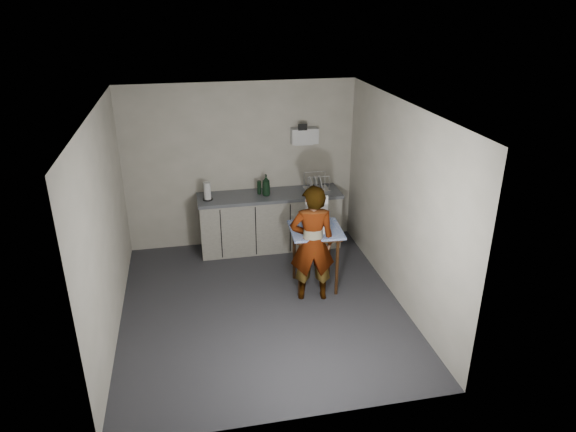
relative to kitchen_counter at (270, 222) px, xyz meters
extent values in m
plane|color=#2D2D33|center=(-0.40, -1.70, -0.43)|extent=(4.00, 4.00, 0.00)
cube|color=#B2AD9B|center=(-0.40, 0.29, 0.87)|extent=(3.60, 0.02, 2.60)
cube|color=#B2AD9B|center=(1.39, -1.70, 0.87)|extent=(0.02, 4.00, 2.60)
cube|color=#B2AD9B|center=(-2.19, -1.70, 0.87)|extent=(0.02, 4.00, 2.60)
cube|color=white|center=(-0.40, -1.70, 2.17)|extent=(3.60, 4.00, 0.01)
cube|color=black|center=(0.00, 0.00, -0.39)|extent=(2.20, 0.52, 0.08)
cube|color=#AEAA9B|center=(0.00, 0.00, 0.00)|extent=(2.20, 0.58, 0.86)
cube|color=#4F535A|center=(0.00, 0.00, 0.46)|extent=(2.24, 0.62, 0.05)
cube|color=black|center=(-0.80, -0.29, 0.00)|extent=(0.02, 0.01, 0.80)
cube|color=black|center=(-0.27, -0.29, 0.00)|extent=(0.02, 0.01, 0.80)
cube|color=black|center=(0.27, -0.29, 0.00)|extent=(0.01, 0.01, 0.80)
cube|color=black|center=(0.80, -0.29, 0.00)|extent=(0.02, 0.01, 0.80)
cube|color=white|center=(0.60, 0.22, 1.32)|extent=(0.42, 0.16, 0.24)
cube|color=white|center=(0.60, 0.27, 1.18)|extent=(0.30, 0.06, 0.04)
cube|color=black|center=(0.55, 0.13, 1.48)|extent=(0.14, 0.02, 0.10)
cylinder|color=#381A0C|center=(0.13, -1.57, -0.02)|extent=(0.04, 0.04, 0.81)
cylinder|color=#381A0C|center=(0.64, -1.60, -0.02)|extent=(0.04, 0.04, 0.81)
cylinder|color=#381A0C|center=(0.16, -1.07, -0.02)|extent=(0.04, 0.04, 0.81)
cylinder|color=#381A0C|center=(0.67, -1.10, -0.02)|extent=(0.04, 0.04, 0.81)
cube|color=#381A0C|center=(0.40, -1.34, 0.41)|extent=(0.64, 0.64, 0.04)
cube|color=#1A42A1|center=(0.40, -1.34, 0.44)|extent=(0.72, 0.72, 0.03)
imported|color=#B2A593|center=(0.29, -1.60, 0.37)|extent=(0.63, 0.46, 1.60)
imported|color=black|center=(-0.06, -0.04, 0.65)|extent=(0.13, 0.13, 0.33)
cylinder|color=red|center=(-0.08, 0.01, 0.54)|extent=(0.06, 0.06, 0.12)
cylinder|color=black|center=(-0.15, 0.04, 0.59)|extent=(0.06, 0.06, 0.21)
cylinder|color=black|center=(-0.96, -0.05, 0.49)|extent=(0.15, 0.15, 0.01)
cylinder|color=white|center=(-0.96, -0.05, 0.63)|extent=(0.11, 0.11, 0.26)
cube|color=white|center=(0.76, 0.04, 0.49)|extent=(0.38, 0.29, 0.02)
cylinder|color=white|center=(0.59, -0.08, 0.63)|extent=(0.01, 0.01, 0.25)
cylinder|color=white|center=(0.93, -0.08, 0.63)|extent=(0.01, 0.01, 0.25)
cylinder|color=white|center=(0.59, 0.17, 0.63)|extent=(0.01, 0.01, 0.25)
cylinder|color=white|center=(0.93, 0.17, 0.63)|extent=(0.01, 0.01, 0.25)
cylinder|color=white|center=(0.67, 0.04, 0.61)|extent=(0.05, 0.21, 0.21)
cylinder|color=white|center=(0.74, 0.04, 0.61)|extent=(0.05, 0.21, 0.21)
cylinder|color=white|center=(0.82, 0.04, 0.61)|extent=(0.05, 0.21, 0.21)
cube|color=white|center=(0.42, -1.37, 0.46)|extent=(0.34, 0.34, 0.01)
cube|color=white|center=(0.40, -1.51, 0.52)|extent=(0.30, 0.05, 0.11)
cube|color=white|center=(0.44, -1.22, 0.52)|extent=(0.30, 0.05, 0.11)
cube|color=white|center=(0.27, -1.34, 0.52)|extent=(0.05, 0.30, 0.11)
cube|color=white|center=(0.56, -1.39, 0.52)|extent=(0.05, 0.30, 0.11)
cube|color=white|center=(0.44, -1.21, 0.73)|extent=(0.30, 0.06, 0.30)
cylinder|color=silver|center=(0.42, -1.37, 0.52)|extent=(0.20, 0.20, 0.11)
sphere|color=#FF5DA1|center=(0.36, -1.39, 0.60)|extent=(0.07, 0.07, 0.07)
sphere|color=#59BAF1|center=(0.46, -1.41, 0.60)|extent=(0.07, 0.07, 0.07)
sphere|color=#56D174|center=(0.42, -1.32, 0.60)|extent=(0.07, 0.07, 0.07)
sphere|color=#FF5DA1|center=(0.38, -1.31, 0.60)|extent=(0.07, 0.07, 0.07)
camera|label=1|loc=(-1.21, -7.37, 3.34)|focal=32.00mm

